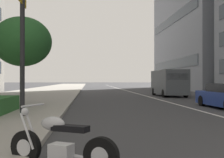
# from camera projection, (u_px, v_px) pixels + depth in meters

# --- Properties ---
(sidewalk_right_plaza) EXTENTS (160.00, 8.77, 0.15)m
(sidewalk_right_plaza) POSITION_uv_depth(u_px,v_px,m) (39.00, 93.00, 31.58)
(sidewalk_right_plaza) COLOR #A39E93
(sidewalk_right_plaza) RESTS_ON ground
(lane_centre_stripe) EXTENTS (110.00, 0.16, 0.01)m
(lane_centre_stripe) POSITION_uv_depth(u_px,v_px,m) (130.00, 92.00, 37.46)
(lane_centre_stripe) COLOR silver
(lane_centre_stripe) RESTS_ON ground
(motorcycle_second_in_row) EXTENTS (1.09, 1.92, 1.08)m
(motorcycle_second_in_row) POSITION_uv_depth(u_px,v_px,m) (60.00, 145.00, 4.90)
(motorcycle_second_in_row) COLOR black
(motorcycle_second_in_row) RESTS_ON ground
(delivery_van_ahead) EXTENTS (5.66, 2.21, 2.45)m
(delivery_van_ahead) POSITION_uv_depth(u_px,v_px,m) (169.00, 82.00, 27.09)
(delivery_van_ahead) COLOR #4C5156
(delivery_van_ahead) RESTS_ON ground
(street_tree_by_lamp_post) EXTENTS (3.05, 3.05, 4.68)m
(street_tree_by_lamp_post) POSITION_uv_depth(u_px,v_px,m) (22.00, 42.00, 15.09)
(street_tree_by_lamp_post) COLOR #473323
(street_tree_by_lamp_post) RESTS_ON sidewalk_right_plaza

